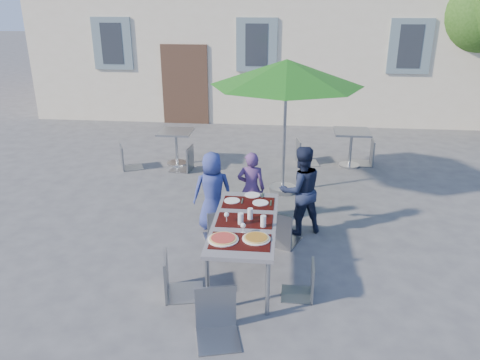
# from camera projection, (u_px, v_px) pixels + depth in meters

# --- Properties ---
(ground) EXTENTS (90.00, 90.00, 0.00)m
(ground) POSITION_uv_depth(u_px,v_px,m) (216.00, 262.00, 6.40)
(ground) COLOR #494A4C
(ground) RESTS_ON ground
(dining_table) EXTENTS (0.80, 1.85, 0.76)m
(dining_table) POSITION_uv_depth(u_px,v_px,m) (245.00, 224.00, 5.93)
(dining_table) COLOR #4F4E53
(dining_table) RESTS_ON ground
(pizza_near_left) EXTENTS (0.36, 0.36, 0.03)m
(pizza_near_left) POSITION_uv_depth(u_px,v_px,m) (223.00, 239.00, 5.43)
(pizza_near_left) COLOR white
(pizza_near_left) RESTS_ON dining_table
(pizza_near_right) EXTENTS (0.33, 0.33, 0.03)m
(pizza_near_right) POSITION_uv_depth(u_px,v_px,m) (256.00, 238.00, 5.44)
(pizza_near_right) COLOR white
(pizza_near_right) RESTS_ON dining_table
(glassware) EXTENTS (0.53, 0.45, 0.15)m
(glassware) POSITION_uv_depth(u_px,v_px,m) (248.00, 218.00, 5.79)
(glassware) COLOR silver
(glassware) RESTS_ON dining_table
(place_settings) EXTENTS (0.66, 0.48, 0.01)m
(place_settings) POSITION_uv_depth(u_px,v_px,m) (249.00, 199.00, 6.51)
(place_settings) COLOR white
(place_settings) RESTS_ON dining_table
(child_0) EXTENTS (0.69, 0.55, 1.23)m
(child_0) POSITION_uv_depth(u_px,v_px,m) (213.00, 191.00, 7.17)
(child_0) COLOR navy
(child_0) RESTS_ON ground
(child_1) EXTENTS (0.44, 0.29, 1.19)m
(child_1) POSITION_uv_depth(u_px,v_px,m) (251.00, 189.00, 7.31)
(child_1) COLOR #56356E
(child_1) RESTS_ON ground
(child_2) EXTENTS (0.76, 0.61, 1.37)m
(child_2) POSITION_uv_depth(u_px,v_px,m) (301.00, 190.00, 7.02)
(child_2) COLOR #1B223C
(child_2) RESTS_ON ground
(chair_0) EXTENTS (0.59, 0.59, 1.03)m
(chair_0) POSITION_uv_depth(u_px,v_px,m) (221.00, 205.00, 6.71)
(chair_0) COLOR #93989E
(chair_0) RESTS_ON ground
(chair_1) EXTENTS (0.40, 0.41, 0.89)m
(chair_1) POSITION_uv_depth(u_px,v_px,m) (246.00, 205.00, 6.93)
(chair_1) COLOR gray
(chair_1) RESTS_ON ground
(chair_2) EXTENTS (0.61, 0.61, 1.05)m
(chair_2) POSITION_uv_depth(u_px,v_px,m) (280.00, 206.00, 6.63)
(chair_2) COLOR gray
(chair_2) RESTS_ON ground
(chair_3) EXTENTS (0.54, 0.54, 1.02)m
(chair_3) POSITION_uv_depth(u_px,v_px,m) (174.00, 251.00, 5.50)
(chair_3) COLOR gray
(chair_3) RESTS_ON ground
(chair_4) EXTENTS (0.39, 0.38, 0.85)m
(chair_4) POSITION_uv_depth(u_px,v_px,m) (306.00, 260.00, 5.51)
(chair_4) COLOR gray
(chair_4) RESTS_ON ground
(chair_5) EXTENTS (0.54, 0.54, 1.00)m
(chair_5) POSITION_uv_depth(u_px,v_px,m) (216.00, 287.00, 4.82)
(chair_5) COLOR gray
(chair_5) RESTS_ON ground
(patio_umbrella) EXTENTS (2.66, 2.66, 2.42)m
(patio_umbrella) POSITION_uv_depth(u_px,v_px,m) (287.00, 73.00, 7.95)
(patio_umbrella) COLOR #ACAFB3
(patio_umbrella) RESTS_ON ground
(cafe_table_0) EXTENTS (0.69, 0.69, 0.74)m
(cafe_table_0) POSITION_uv_depth(u_px,v_px,m) (176.00, 142.00, 10.00)
(cafe_table_0) COLOR #ACAFB3
(cafe_table_0) RESTS_ON ground
(bg_chair_l_0) EXTENTS (0.56, 0.56, 0.95)m
(bg_chair_l_0) POSITION_uv_depth(u_px,v_px,m) (126.00, 143.00, 9.73)
(bg_chair_l_0) COLOR gray
(bg_chair_l_0) RESTS_ON ground
(bg_chair_r_0) EXTENTS (0.48, 0.47, 0.97)m
(bg_chair_r_0) POSITION_uv_depth(u_px,v_px,m) (185.00, 144.00, 9.62)
(bg_chair_r_0) COLOR gray
(bg_chair_r_0) RESTS_ON ground
(cafe_table_1) EXTENTS (0.73, 0.73, 0.78)m
(cafe_table_1) POSITION_uv_depth(u_px,v_px,m) (351.00, 142.00, 9.86)
(cafe_table_1) COLOR #ACAFB3
(cafe_table_1) RESTS_ON ground
(bg_chair_l_1) EXTENTS (0.52, 0.52, 1.02)m
(bg_chair_l_1) POSITION_uv_depth(u_px,v_px,m) (304.00, 137.00, 10.00)
(bg_chair_l_1) COLOR gray
(bg_chair_l_1) RESTS_ON ground
(bg_chair_r_1) EXTENTS (0.48, 0.48, 1.04)m
(bg_chair_r_1) POSITION_uv_depth(u_px,v_px,m) (369.00, 137.00, 9.96)
(bg_chair_r_1) COLOR gray
(bg_chair_r_1) RESTS_ON ground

